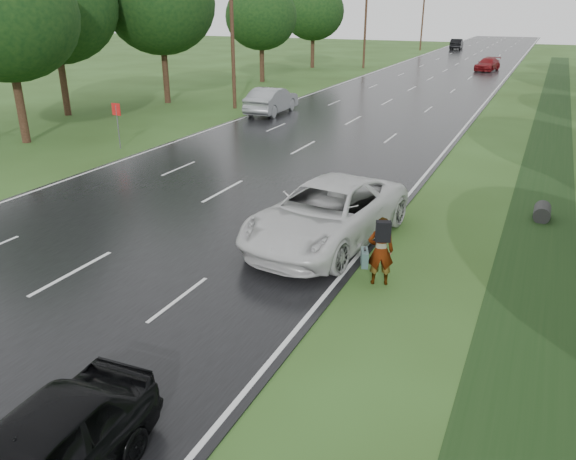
% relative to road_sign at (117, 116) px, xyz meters
% --- Properties ---
extents(ground, '(220.00, 220.00, 0.00)m').
position_rel_road_sign_xyz_m(ground, '(8.50, -12.00, -1.64)').
color(ground, '#2C4518').
rests_on(ground, ground).
extents(road, '(14.00, 180.00, 0.04)m').
position_rel_road_sign_xyz_m(road, '(8.50, 33.00, -1.62)').
color(road, black).
rests_on(road, ground).
extents(edge_stripe_east, '(0.12, 180.00, 0.01)m').
position_rel_road_sign_xyz_m(edge_stripe_east, '(15.25, 33.00, -1.60)').
color(edge_stripe_east, silver).
rests_on(edge_stripe_east, road).
extents(edge_stripe_west, '(0.12, 180.00, 0.01)m').
position_rel_road_sign_xyz_m(edge_stripe_west, '(1.75, 33.00, -1.60)').
color(edge_stripe_west, silver).
rests_on(edge_stripe_west, road).
extents(center_line, '(0.12, 180.00, 0.01)m').
position_rel_road_sign_xyz_m(center_line, '(8.50, 33.00, -1.60)').
color(center_line, silver).
rests_on(center_line, road).
extents(drainage_ditch, '(2.20, 120.00, 0.56)m').
position_rel_road_sign_xyz_m(drainage_ditch, '(20.00, 6.71, -1.61)').
color(drainage_ditch, '#183213').
rests_on(drainage_ditch, ground).
extents(road_sign, '(0.50, 0.06, 2.30)m').
position_rel_road_sign_xyz_m(road_sign, '(0.00, 0.00, 0.00)').
color(road_sign, slate).
rests_on(road_sign, ground).
extents(utility_pole_mid, '(1.60, 0.26, 10.00)m').
position_rel_road_sign_xyz_m(utility_pole_mid, '(-0.70, 13.00, 3.55)').
color(utility_pole_mid, '#342215').
rests_on(utility_pole_mid, ground).
extents(utility_pole_far, '(1.60, 0.26, 10.00)m').
position_rel_road_sign_xyz_m(utility_pole_far, '(-0.70, 43.00, 3.55)').
color(utility_pole_far, '#342215').
rests_on(utility_pole_far, ground).
extents(utility_pole_distant, '(1.60, 0.26, 10.00)m').
position_rel_road_sign_xyz_m(utility_pole_distant, '(-0.70, 73.00, 3.55)').
color(utility_pole_distant, '#342215').
rests_on(utility_pole_distant, ground).
extents(tree_west_b, '(7.20, 7.20, 9.62)m').
position_rel_road_sign_xyz_m(tree_west_b, '(-5.50, -1.00, 4.73)').
color(tree_west_b, '#342215').
rests_on(tree_west_b, ground).
extents(tree_west_c, '(7.80, 7.80, 10.43)m').
position_rel_road_sign_xyz_m(tree_west_c, '(-6.50, 13.00, 5.27)').
color(tree_west_c, '#342215').
rests_on(tree_west_c, ground).
extents(tree_west_d, '(6.60, 6.60, 8.80)m').
position_rel_road_sign_xyz_m(tree_west_d, '(-5.70, 27.00, 4.18)').
color(tree_west_d, '#342215').
rests_on(tree_west_d, ground).
extents(tree_west_e, '(8.00, 8.00, 10.44)m').
position_rel_road_sign_xyz_m(tree_west_e, '(-9.50, 6.00, 5.19)').
color(tree_west_e, '#342215').
rests_on(tree_west_e, ground).
extents(tree_west_f, '(7.00, 7.00, 9.29)m').
position_rel_road_sign_xyz_m(tree_west_f, '(-6.30, 41.00, 4.49)').
color(tree_west_f, '#342215').
rests_on(tree_west_f, ground).
extents(pedestrian, '(0.98, 0.76, 1.87)m').
position_rel_road_sign_xyz_m(pedestrian, '(16.25, -9.02, -0.68)').
color(pedestrian, '#A5998C').
rests_on(pedestrian, ground).
extents(white_pickup, '(3.85, 6.94, 1.84)m').
position_rel_road_sign_xyz_m(white_pickup, '(14.00, -7.00, -0.68)').
color(white_pickup, silver).
rests_on(white_pickup, road).
extents(silver_sedan, '(2.05, 5.32, 1.73)m').
position_rel_road_sign_xyz_m(silver_sedan, '(2.70, 12.06, -0.74)').
color(silver_sedan, gray).
rests_on(silver_sedan, road).
extents(far_car_red, '(2.63, 4.90, 1.35)m').
position_rel_road_sign_xyz_m(far_car_red, '(12.72, 45.86, -0.93)').
color(far_car_red, maroon).
rests_on(far_car_red, road).
extents(far_car_dark, '(2.09, 5.17, 1.67)m').
position_rel_road_sign_xyz_m(far_car_dark, '(4.33, 77.04, -0.77)').
color(far_car_dark, black).
rests_on(far_car_dark, road).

